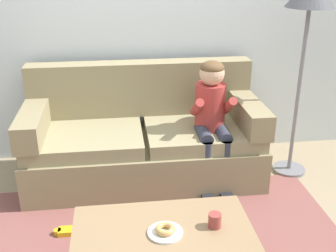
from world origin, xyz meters
The scene contains 11 objects.
ground centered at (0.00, 0.00, 0.00)m, with size 10.00×10.00×0.00m, color #9E896B.
wall_back centered at (0.00, 1.40, 1.40)m, with size 8.00×0.10×2.80m, color silver.
area_rug centered at (0.00, -0.25, 0.01)m, with size 2.76×1.82×0.01m, color brown.
couch centered at (0.00, 0.85, 0.35)m, with size 2.05×0.90×1.00m.
coffee_table centered at (0.01, -0.51, 0.36)m, with size 1.08×0.60×0.40m.
person_child centered at (0.57, 0.64, 0.67)m, with size 0.34×0.58×1.10m.
plate centered at (0.02, -0.57, 0.40)m, with size 0.21×0.21×0.01m, color white.
donut centered at (0.02, -0.57, 0.43)m, with size 0.12×0.12×0.04m, color tan.
mug centered at (0.33, -0.54, 0.44)m, with size 0.08×0.08×0.09m, color #993D38.
toy_controller centered at (-0.62, 0.02, 0.03)m, with size 0.23×0.09×0.05m.
floor_lamp centered at (1.37, 0.75, 1.51)m, with size 0.40×0.40×1.77m.
Camera 1 is at (-0.22, -2.58, 1.95)m, focal length 44.84 mm.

